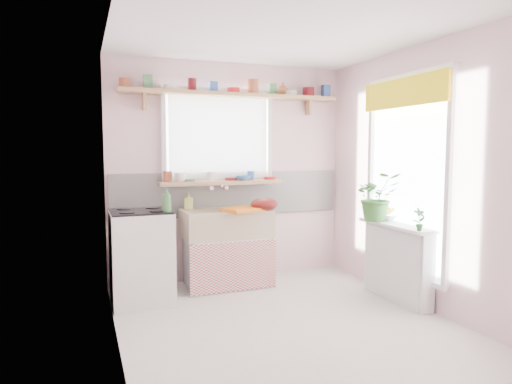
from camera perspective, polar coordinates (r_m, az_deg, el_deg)
name	(u,v)px	position (r m, az deg, el deg)	size (l,w,h in m)	color
room	(311,163)	(4.90, 6.84, 3.67)	(3.20, 3.20, 3.20)	beige
sink_unit	(226,247)	(5.10, -3.73, -6.88)	(0.95, 0.65, 1.11)	white
cooker	(141,256)	(4.67, -14.13, -7.81)	(0.58, 0.58, 0.93)	white
radiator_ledge	(397,261)	(4.82, 17.24, -8.24)	(0.22, 0.95, 0.78)	white
windowsill	(221,182)	(5.18, -4.39, 1.22)	(1.40, 0.22, 0.04)	tan
pine_shelf	(234,95)	(5.24, -2.83, 12.01)	(2.52, 0.24, 0.04)	tan
shelf_crockery	(233,88)	(5.25, -2.83, 12.82)	(2.47, 0.11, 0.12)	#A55133
sill_crockery	(217,176)	(5.16, -4.93, 2.02)	(1.35, 0.11, 0.12)	#A55133
dish_tray	(243,209)	(4.89, -1.60, -2.19)	(0.40, 0.30, 0.04)	orange
colander	(264,204)	(4.97, 1.03, -1.51)	(0.30, 0.30, 0.14)	#621210
jade_plant	(377,197)	(4.85, 14.87, -0.56)	(0.45, 0.39, 0.50)	#35712D
fruit_bowl	(386,217)	(4.96, 15.89, -3.01)	(0.27, 0.27, 0.07)	silver
herb_pot	(419,219)	(4.37, 19.74, -3.24)	(0.11, 0.07, 0.21)	#266127
soap_bottle_sink	(189,201)	(5.10, -8.41, -1.10)	(0.08, 0.09, 0.19)	#CDD45E
sill_cup	(180,177)	(5.00, -9.45, 1.81)	(0.12, 0.12, 0.10)	white
sill_bowl	(244,178)	(5.20, -1.56, 1.77)	(0.18, 0.18, 0.06)	#3878B9
shelf_vase	(283,89)	(5.54, 3.39, 12.68)	(0.15, 0.15, 0.16)	#A75833
cooker_bottle	(167,200)	(4.39, -11.10, -1.00)	(0.09, 0.09, 0.23)	#3E7C40
fruit	(386,211)	(4.96, 15.92, -2.32)	(0.20, 0.14, 0.10)	orange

